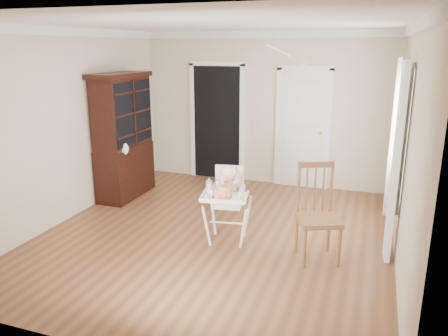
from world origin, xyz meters
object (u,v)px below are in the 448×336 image
(cake, at_px, (222,193))
(china_cabinet, at_px, (124,136))
(high_chair, at_px, (227,196))
(dining_chair, at_px, (318,216))
(sippy_cup, at_px, (209,186))

(cake, bearing_deg, china_cabinet, 147.44)
(high_chair, distance_m, china_cabinet, 2.51)
(china_cabinet, xyz_separation_m, dining_chair, (3.34, -1.24, -0.49))
(cake, height_order, sippy_cup, sippy_cup)
(sippy_cup, distance_m, dining_chair, 1.36)
(sippy_cup, bearing_deg, cake, -29.30)
(high_chair, xyz_separation_m, cake, (0.02, -0.27, 0.13))
(cake, distance_m, sippy_cup, 0.25)
(cake, bearing_deg, sippy_cup, 150.70)
(sippy_cup, height_order, china_cabinet, china_cabinet)
(high_chair, height_order, sippy_cup, high_chair)
(cake, relative_size, china_cabinet, 0.12)
(china_cabinet, distance_m, dining_chair, 3.59)
(high_chair, height_order, cake, high_chair)
(cake, xyz_separation_m, dining_chair, (1.12, 0.17, -0.21))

